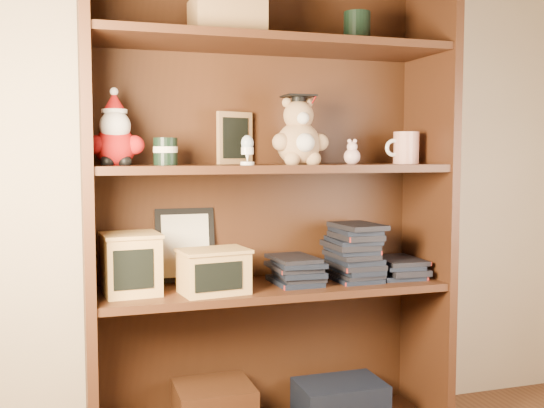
% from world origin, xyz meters
% --- Properties ---
extents(bookcase, '(1.20, 0.35, 1.60)m').
position_xyz_m(bookcase, '(0.08, 1.36, 0.78)').
color(bookcase, '#3E2011').
rests_on(bookcase, ground).
extents(shelf_lower, '(1.14, 0.33, 0.02)m').
position_xyz_m(shelf_lower, '(0.08, 1.30, 0.54)').
color(shelf_lower, '#3E2011').
rests_on(shelf_lower, ground).
extents(shelf_upper, '(1.14, 0.33, 0.02)m').
position_xyz_m(shelf_upper, '(0.08, 1.30, 0.94)').
color(shelf_upper, '#3E2011').
rests_on(shelf_upper, ground).
extents(santa_plush, '(0.17, 0.12, 0.24)m').
position_xyz_m(santa_plush, '(-0.42, 1.30, 1.04)').
color(santa_plush, '#A50F0F').
rests_on(santa_plush, shelf_upper).
extents(teachers_tin, '(0.08, 0.08, 0.09)m').
position_xyz_m(teachers_tin, '(-0.27, 1.30, 0.99)').
color(teachers_tin, black).
rests_on(teachers_tin, shelf_upper).
extents(chalkboard_plaque, '(0.13, 0.10, 0.18)m').
position_xyz_m(chalkboard_plaque, '(-0.02, 1.42, 1.04)').
color(chalkboard_plaque, '#9E7547').
rests_on(chalkboard_plaque, shelf_upper).
extents(egg_cup, '(0.04, 0.04, 0.09)m').
position_xyz_m(egg_cup, '(-0.03, 1.23, 1.00)').
color(egg_cup, white).
rests_on(egg_cup, shelf_upper).
extents(grad_teddy_bear, '(0.19, 0.17, 0.24)m').
position_xyz_m(grad_teddy_bear, '(0.17, 1.30, 1.04)').
color(grad_teddy_bear, tan).
rests_on(grad_teddy_bear, shelf_upper).
extents(pink_figurine, '(0.06, 0.06, 0.09)m').
position_xyz_m(pink_figurine, '(0.37, 1.31, 0.98)').
color(pink_figurine, beige).
rests_on(pink_figurine, shelf_upper).
extents(teacher_mug, '(0.13, 0.09, 0.11)m').
position_xyz_m(teacher_mug, '(0.57, 1.30, 1.01)').
color(teacher_mug, silver).
rests_on(teacher_mug, shelf_upper).
extents(certificate_frame, '(0.20, 0.05, 0.25)m').
position_xyz_m(certificate_frame, '(-0.19, 1.44, 0.68)').
color(certificate_frame, black).
rests_on(certificate_frame, shelf_lower).
extents(treats_box, '(0.19, 0.19, 0.19)m').
position_xyz_m(treats_box, '(-0.38, 1.30, 0.65)').
color(treats_box, tan).
rests_on(treats_box, shelf_lower).
extents(pencils_box, '(0.23, 0.18, 0.14)m').
position_xyz_m(pencils_box, '(-0.13, 1.24, 0.62)').
color(pencils_box, tan).
rests_on(pencils_box, shelf_lower).
extents(book_stack_left, '(0.14, 0.20, 0.10)m').
position_xyz_m(book_stack_left, '(0.16, 1.30, 0.60)').
color(book_stack_left, black).
rests_on(book_stack_left, shelf_lower).
extents(book_stack_mid, '(0.14, 0.20, 0.19)m').
position_xyz_m(book_stack_mid, '(0.37, 1.30, 0.65)').
color(book_stack_mid, black).
rests_on(book_stack_mid, shelf_lower).
extents(book_stack_right, '(0.14, 0.20, 0.06)m').
position_xyz_m(book_stack_right, '(0.55, 1.30, 0.58)').
color(book_stack_right, black).
rests_on(book_stack_right, shelf_lower).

